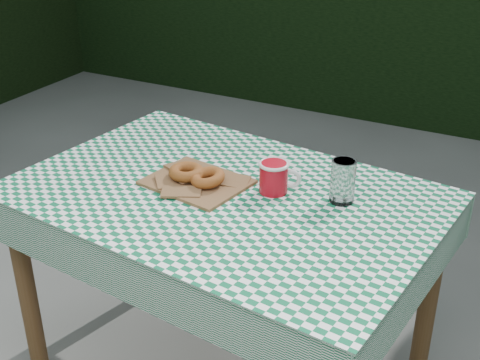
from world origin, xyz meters
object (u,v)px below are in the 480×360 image
(table, at_px, (226,295))
(drinking_glass, at_px, (343,181))
(paper_bag, at_px, (197,181))
(coffee_mug, at_px, (274,177))

(table, distance_m, drinking_glass, 0.57)
(paper_bag, relative_size, drinking_glass, 2.26)
(coffee_mug, xyz_separation_m, drinking_glass, (0.20, 0.04, 0.02))
(table, relative_size, coffee_mug, 7.26)
(paper_bag, bearing_deg, drinking_glass, 12.90)
(table, relative_size, paper_bag, 4.20)
(paper_bag, bearing_deg, coffee_mug, 14.69)
(table, xyz_separation_m, coffee_mug, (0.13, 0.07, 0.43))
(table, bearing_deg, coffee_mug, 35.30)
(coffee_mug, relative_size, drinking_glass, 1.31)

